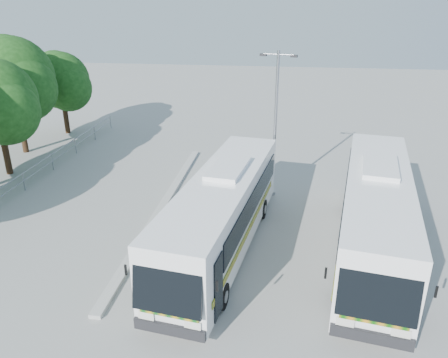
# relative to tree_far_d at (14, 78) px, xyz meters

# --- Properties ---
(ground) EXTENTS (100.00, 100.00, 0.00)m
(ground) POSITION_rel_tree_far_d_xyz_m (13.31, -8.80, -4.82)
(ground) COLOR gray
(ground) RESTS_ON ground
(kerb_divider) EXTENTS (0.40, 16.00, 0.15)m
(kerb_divider) POSITION_rel_tree_far_d_xyz_m (11.01, -6.80, -4.74)
(kerb_divider) COLOR #B2B2AD
(kerb_divider) RESTS_ON ground
(railing) EXTENTS (0.06, 22.00, 1.00)m
(railing) POSITION_rel_tree_far_d_xyz_m (3.31, -4.80, -4.08)
(railing) COLOR gray
(railing) RESTS_ON ground
(tree_far_d) EXTENTS (5.62, 5.30, 7.33)m
(tree_far_d) POSITION_rel_tree_far_d_xyz_m (0.00, 0.00, 0.00)
(tree_far_d) COLOR #382314
(tree_far_d) RESTS_ON ground
(tree_far_e) EXTENTS (4.54, 4.28, 5.92)m
(tree_far_e) POSITION_rel_tree_far_d_xyz_m (0.68, 4.50, -0.93)
(tree_far_e) COLOR #382314
(tree_far_e) RESTS_ON ground
(coach_main) EXTENTS (3.74, 11.21, 3.06)m
(coach_main) POSITION_rel_tree_far_d_xyz_m (14.38, -10.08, -3.14)
(coach_main) COLOR white
(coach_main) RESTS_ON ground
(coach_adjacent) EXTENTS (4.13, 11.66, 3.18)m
(coach_adjacent) POSITION_rel_tree_far_d_xyz_m (20.26, -9.42, -3.07)
(coach_adjacent) COLOR white
(coach_adjacent) RESTS_ON ground
(lamppost) EXTENTS (1.74, 0.55, 7.16)m
(lamppost) POSITION_rel_tree_far_d_xyz_m (16.18, -4.50, -0.86)
(lamppost) COLOR gray
(lamppost) RESTS_ON ground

